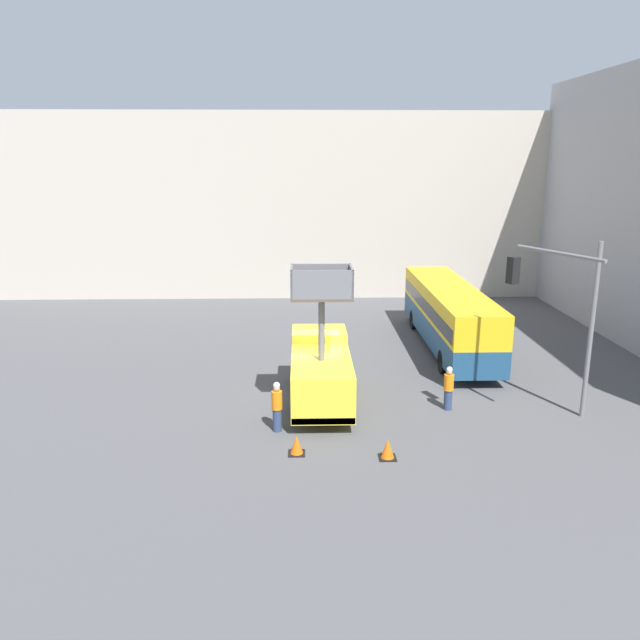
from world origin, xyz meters
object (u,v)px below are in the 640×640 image
object	(u,v)px
traffic_cone_near_truck	(388,449)
utility_truck	(321,369)
city_bus	(449,312)
road_worker_directing	(449,388)
traffic_cone_mid_road	(297,445)
traffic_light_pole	(567,304)
road_worker_near_truck	(277,407)

from	to	relation	value
traffic_cone_near_truck	utility_truck	bearing A→B (deg)	112.55
utility_truck	city_bus	distance (m)	9.98
road_worker_directing	traffic_cone_mid_road	distance (m)	6.94
traffic_light_pole	road_worker_near_truck	distance (m)	10.94
city_bus	road_worker_directing	size ratio (longest dim) A/B	7.05
utility_truck	traffic_cone_mid_road	distance (m)	4.76
city_bus	road_worker_directing	distance (m)	8.45
city_bus	utility_truck	bearing A→B (deg)	141.33
city_bus	traffic_light_pole	xyz separation A→B (m)	(1.87, -9.52, 2.64)
traffic_cone_near_truck	traffic_light_pole	bearing A→B (deg)	22.09
utility_truck	road_worker_directing	distance (m)	5.06
city_bus	traffic_cone_mid_road	size ratio (longest dim) A/B	19.44
traffic_light_pole	traffic_cone_mid_road	size ratio (longest dim) A/B	10.45
road_worker_directing	traffic_cone_near_truck	xyz separation A→B (m)	(-2.91, -4.03, -0.57)
city_bus	road_worker_near_truck	xyz separation A→B (m)	(-8.45, -9.99, -0.96)
traffic_cone_near_truck	traffic_cone_mid_road	bearing A→B (deg)	172.43
utility_truck	traffic_light_pole	distance (m)	9.48
city_bus	traffic_cone_near_truck	world-z (taller)	city_bus
city_bus	road_worker_near_truck	bearing A→B (deg)	144.12
city_bus	road_worker_near_truck	size ratio (longest dim) A/B	6.67
utility_truck	road_worker_directing	world-z (taller)	utility_truck
road_worker_near_truck	road_worker_directing	xyz separation A→B (m)	(6.60, 1.81, -0.06)
city_bus	traffic_cone_near_truck	bearing A→B (deg)	163.06
traffic_cone_near_truck	traffic_cone_mid_road	xyz separation A→B (m)	(-2.98, 0.40, -0.01)
traffic_light_pole	road_worker_near_truck	world-z (taller)	traffic_light_pole
road_worker_directing	traffic_cone_mid_road	size ratio (longest dim) A/B	2.76
road_worker_near_truck	traffic_cone_mid_road	xyz separation A→B (m)	(0.71, -1.83, -0.64)
traffic_light_pole	traffic_cone_mid_road	world-z (taller)	traffic_light_pole
road_worker_near_truck	traffic_cone_near_truck	distance (m)	4.35
traffic_light_pole	traffic_cone_mid_road	xyz separation A→B (m)	(-9.61, -2.30, -4.23)
road_worker_near_truck	city_bus	bearing A→B (deg)	19.53
city_bus	road_worker_directing	xyz separation A→B (m)	(-1.85, -8.18, -1.02)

